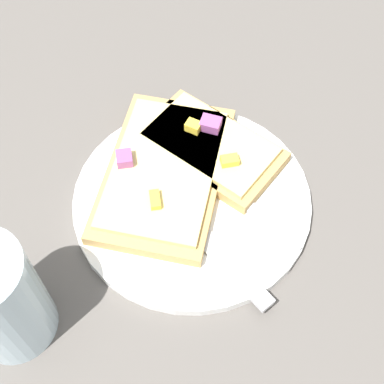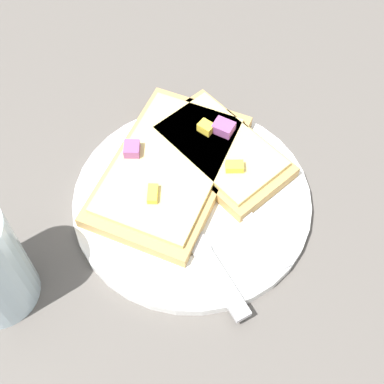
% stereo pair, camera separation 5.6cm
% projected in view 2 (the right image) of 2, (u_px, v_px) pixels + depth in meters
% --- Properties ---
extents(ground_plane, '(4.00, 4.00, 0.00)m').
position_uv_depth(ground_plane, '(192.00, 203.00, 0.58)').
color(ground_plane, '#56514C').
extents(plate, '(0.25, 0.25, 0.01)m').
position_uv_depth(plate, '(192.00, 200.00, 0.57)').
color(plate, white).
rests_on(plate, ground).
extents(fork, '(0.03, 0.22, 0.01)m').
position_uv_depth(fork, '(220.00, 179.00, 0.58)').
color(fork, silver).
rests_on(fork, plate).
extents(knife, '(0.02, 0.21, 0.01)m').
position_uv_depth(knife, '(199.00, 245.00, 0.53)').
color(knife, silver).
rests_on(knife, plate).
extents(pizza_slice_main, '(0.23, 0.22, 0.03)m').
position_uv_depth(pizza_slice_main, '(170.00, 167.00, 0.58)').
color(pizza_slice_main, tan).
rests_on(pizza_slice_main, plate).
extents(pizza_slice_corner, '(0.13, 0.17, 0.03)m').
position_uv_depth(pizza_slice_corner, '(220.00, 150.00, 0.59)').
color(pizza_slice_corner, tan).
rests_on(pizza_slice_corner, plate).
extents(crumb_scatter, '(0.12, 0.13, 0.01)m').
position_uv_depth(crumb_scatter, '(205.00, 166.00, 0.58)').
color(crumb_scatter, '#A2934A').
rests_on(crumb_scatter, plate).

